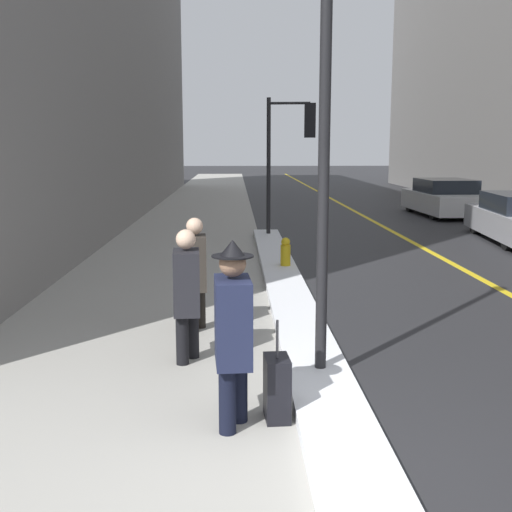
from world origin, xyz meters
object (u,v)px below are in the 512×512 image
Objects in this scene: pedestrian_trailing at (195,269)px; lamp_post at (326,62)px; pedestrian_in_fedora at (233,328)px; fire_hydrant at (286,255)px; parked_car_white at (444,198)px; rolling_suitcase at (277,389)px; pedestrian_in_glasses at (187,289)px; traffic_light_near at (294,137)px.

lamp_post is at bearing 33.67° from pedestrian_trailing.
pedestrian_in_fedora is 7.31m from fire_hydrant.
rolling_suitcase is (-7.26, -17.58, -0.33)m from parked_car_white.
fire_hydrant is at bearing 160.06° from pedestrian_in_glasses.
pedestrian_in_glasses reaches higher than parked_car_white.
fire_hydrant is at bearing -89.58° from traffic_light_near.
lamp_post reaches higher than parked_car_white.
pedestrian_trailing is 4.43m from fire_hydrant.
fire_hydrant is at bearing 171.13° from rolling_suitcase.
parked_car_white is (8.17, 14.65, -0.23)m from pedestrian_trailing.
traffic_light_near is 2.21× the size of pedestrian_in_fedora.
pedestrian_in_glasses is at bearing 157.22° from lamp_post.
fire_hydrant is (0.63, 7.05, 0.04)m from rolling_suitcase.
pedestrian_trailing is 0.34× the size of parked_car_white.
parked_car_white reaches higher than fire_hydrant.
traffic_light_near is (0.68, 10.76, -0.60)m from lamp_post.
pedestrian_in_glasses is at bearing -154.23° from rolling_suitcase.
rolling_suitcase is at bearing -95.14° from fire_hydrant.
traffic_light_near is 5.34m from fire_hydrant.
rolling_suitcase is at bearing 25.77° from pedestrian_in_glasses.
fire_hydrant is (0.10, 6.01, -2.98)m from lamp_post.
lamp_post is 3.61× the size of pedestrian_in_glasses.
parked_car_white is at bearing 149.05° from pedestrian_in_glasses.
pedestrian_in_glasses is at bearing -94.54° from traffic_light_near.
lamp_post is 3.24m from rolling_suitcase.
parked_car_white is (6.04, 5.79, -2.10)m from traffic_light_near.
lamp_post is 2.93m from pedestrian_in_glasses.
traffic_light_near is at bearing 168.57° from pedestrian_in_fedora.
traffic_light_near is at bearing 162.74° from pedestrian_trailing.
pedestrian_in_glasses is at bearing -4.69° from pedestrian_trailing.
rolling_suitcase is at bearing -117.50° from lamp_post.
traffic_light_near is 3.97× the size of rolling_suitcase.
pedestrian_in_glasses is 17.92m from parked_car_white.
pedestrian_trailing is at bearing -166.43° from rolling_suitcase.
lamp_post reaches higher than pedestrian_in_fedora.
rolling_suitcase is at bearing 156.00° from parked_car_white.
lamp_post is at bearing -90.91° from fire_hydrant.
lamp_post reaches higher than fire_hydrant.
traffic_light_near is 2.43× the size of pedestrian_trailing.
fire_hydrant is (1.55, 4.12, -0.52)m from pedestrian_trailing.
traffic_light_near is at bearing 132.20° from parked_car_white.
parked_car_white is (8.20, 15.93, -0.24)m from pedestrian_in_glasses.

